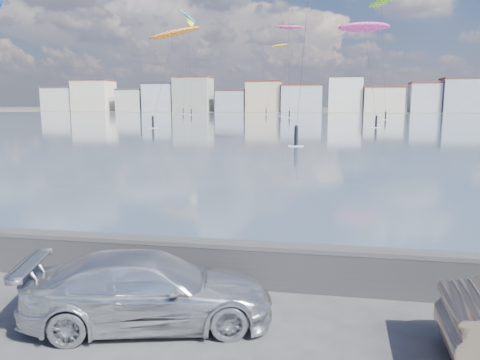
# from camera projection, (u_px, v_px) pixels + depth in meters

# --- Properties ---
(ground) EXTENTS (700.00, 700.00, 0.00)m
(ground) POSITION_uv_depth(u_px,v_px,m) (142.00, 341.00, 8.07)
(ground) COLOR #333335
(ground) RESTS_ON ground
(bay_water) EXTENTS (500.00, 177.00, 0.00)m
(bay_water) POSITION_uv_depth(u_px,v_px,m) (309.00, 122.00, 96.91)
(bay_water) COLOR #3E525F
(bay_water) RESTS_ON ground
(far_shore_strip) EXTENTS (500.00, 60.00, 0.00)m
(far_shore_strip) POSITION_uv_depth(u_px,v_px,m) (317.00, 111.00, 202.26)
(far_shore_strip) COLOR #4C473D
(far_shore_strip) RESTS_ON ground
(seawall) EXTENTS (400.00, 0.36, 1.08)m
(seawall) POSITION_uv_depth(u_px,v_px,m) (187.00, 258.00, 10.60)
(seawall) COLOR #28282B
(seawall) RESTS_ON ground
(far_buildings) EXTENTS (240.79, 13.26, 14.60)m
(far_buildings) POSITION_uv_depth(u_px,v_px,m) (320.00, 97.00, 187.44)
(far_buildings) COLOR beige
(far_buildings) RESTS_ON ground
(car_silver) EXTENTS (4.86, 2.94, 1.32)m
(car_silver) POSITION_uv_depth(u_px,v_px,m) (150.00, 289.00, 8.64)
(car_silver) COLOR silver
(car_silver) RESTS_ON ground
(kitesurfer_5) EXTENTS (10.75, 15.14, 18.54)m
(kitesurfer_5) POSITION_uv_depth(u_px,v_px,m) (364.00, 28.00, 82.81)
(kitesurfer_5) COLOR #E5338C
(kitesurfer_5) RESTS_ON ground
(kitesurfer_8) EXTENTS (5.39, 12.88, 33.93)m
(kitesurfer_8) POSITION_uv_depth(u_px,v_px,m) (190.00, 23.00, 161.31)
(kitesurfer_8) COLOR yellow
(kitesurfer_8) RESTS_ON ground
(kitesurfer_9) EXTENTS (6.35, 10.33, 33.66)m
(kitesurfer_9) POSITION_uv_depth(u_px,v_px,m) (188.00, 19.00, 149.73)
(kitesurfer_9) COLOR #19BFBF
(kitesurfer_9) RESTS_ON ground
(kitesurfer_11) EXTENTS (10.39, 13.78, 27.42)m
(kitesurfer_11) POSITION_uv_depth(u_px,v_px,m) (290.00, 28.00, 139.11)
(kitesurfer_11) COLOR #E5338C
(kitesurfer_11) RESTS_ON ground
(kitesurfer_13) EXTENTS (6.90, 13.51, 29.09)m
(kitesurfer_13) POSITION_uv_depth(u_px,v_px,m) (381.00, 4.00, 112.54)
(kitesurfer_13) COLOR #8CD826
(kitesurfer_13) RESTS_ON ground
(kitesurfer_16) EXTENTS (9.20, 13.08, 17.43)m
(kitesurfer_16) POSITION_uv_depth(u_px,v_px,m) (174.00, 34.00, 80.17)
(kitesurfer_16) COLOR orange
(kitesurfer_16) RESTS_ON ground
(kitesurfer_18) EXTENTS (7.48, 14.84, 24.10)m
(kitesurfer_18) POSITION_uv_depth(u_px,v_px,m) (279.00, 47.00, 157.73)
(kitesurfer_18) COLOR #BF8C19
(kitesurfer_18) RESTS_ON ground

